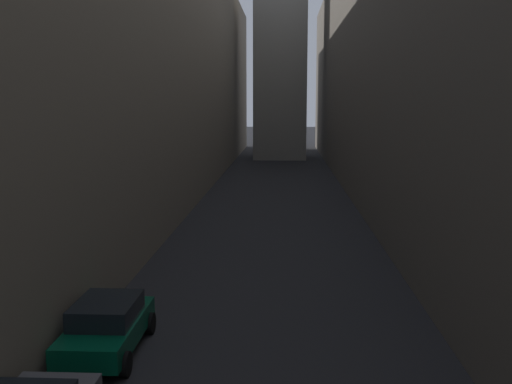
# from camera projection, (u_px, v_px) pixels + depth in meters

# --- Properties ---
(ground_plane) EXTENTS (264.00, 264.00, 0.00)m
(ground_plane) POSITION_uv_depth(u_px,v_px,m) (275.00, 209.00, 39.28)
(ground_plane) COLOR #232326
(building_block_left) EXTENTS (11.72, 108.00, 20.17)m
(building_block_left) POSITION_uv_depth(u_px,v_px,m) (110.00, 58.00, 40.27)
(building_block_left) COLOR #756B5B
(building_block_left) RESTS_ON ground
(building_block_right) EXTENTS (15.70, 108.00, 20.18)m
(building_block_right) POSITION_uv_depth(u_px,v_px,m) (477.00, 56.00, 39.08)
(building_block_right) COLOR #60594F
(building_block_right) RESTS_ON ground
(parked_car_left_far) EXTENTS (2.03, 4.23, 1.54)m
(parked_car_left_far) POSITION_uv_depth(u_px,v_px,m) (107.00, 325.00, 16.72)
(parked_car_left_far) COLOR #05472D
(parked_car_left_far) RESTS_ON ground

